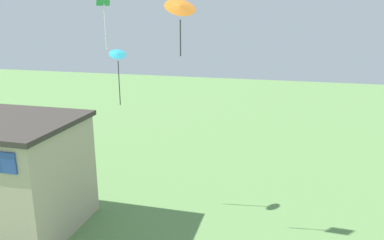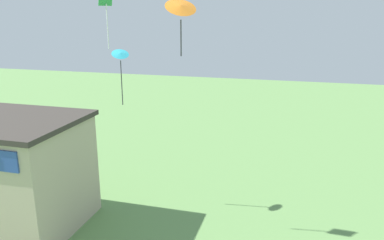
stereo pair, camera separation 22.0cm
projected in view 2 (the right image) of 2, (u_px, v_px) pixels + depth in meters
name	position (u px, v px, depth m)	size (l,w,h in m)	color
seaside_building	(8.00, 172.00, 18.47)	(7.39, 5.41, 5.56)	#B7A88E
kite_green_diamond	(106.00, 5.00, 16.96)	(0.61, 0.69, 2.84)	green
kite_cyan_delta	(120.00, 56.00, 19.63)	(1.22, 1.20, 3.01)	#2DB2C6
kite_orange_delta	(181.00, 7.00, 13.33)	(1.51, 1.47, 2.10)	orange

